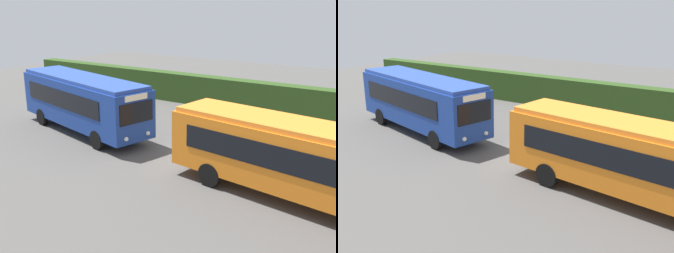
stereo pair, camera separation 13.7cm
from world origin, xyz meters
TOP-DOWN VIEW (x-y plane):
  - ground_plane at (0.00, 0.00)m, footprint 64.00×64.00m
  - bus_blue at (-8.10, 0.18)m, footprint 9.97×4.66m
  - bus_orange at (4.74, -1.71)m, footprint 10.63×3.69m
  - person_left at (-8.25, 3.16)m, footprint 0.50×0.42m
  - hedge_row at (0.00, 9.73)m, footprint 44.00×1.14m

SIDE VIEW (x-z plane):
  - ground_plane at x=0.00m, z-range 0.00..0.00m
  - person_left at x=-8.25m, z-range 0.06..1.92m
  - hedge_row at x=0.00m, z-range 0.00..2.11m
  - bus_orange at x=4.74m, z-range 0.24..3.31m
  - bus_blue at x=-8.10m, z-range 0.24..3.47m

